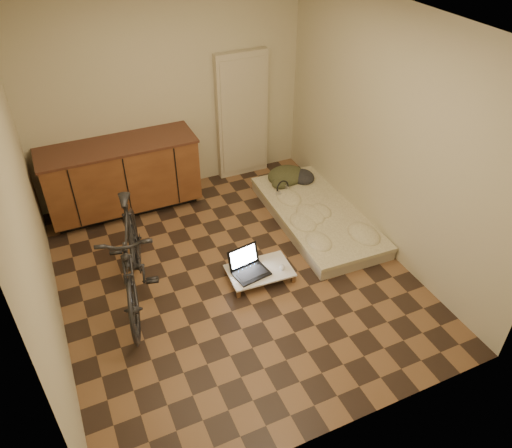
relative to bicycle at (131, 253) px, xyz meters
name	(u,v)px	position (x,y,z in m)	size (l,w,h in m)	color
room_shell	(229,169)	(1.00, -0.10, 0.73)	(3.50, 4.00, 2.60)	brown
cabinets	(122,177)	(0.25, 1.61, -0.10)	(1.84, 0.62, 0.91)	black
appliance_panel	(242,116)	(1.95, 1.84, 0.28)	(0.70, 0.10, 1.70)	beige
bicycle	(131,253)	(0.00, 0.00, 0.00)	(0.52, 1.76, 1.14)	black
futon	(317,215)	(2.30, 0.37, -0.48)	(1.02, 2.01, 0.17)	#ABA089
clothing_pile	(291,172)	(2.34, 1.15, -0.29)	(0.53, 0.44, 0.21)	#343720
headphones	(283,188)	(2.09, 0.89, -0.33)	(0.22, 0.21, 0.15)	black
lap_desk	(260,271)	(1.24, -0.27, -0.47)	(0.69, 0.47, 0.11)	brown
laptop	(249,268)	(1.12, -0.24, -0.41)	(0.40, 0.37, 0.24)	black
mouse	(282,267)	(1.46, -0.35, -0.44)	(0.05, 0.09, 0.03)	silver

